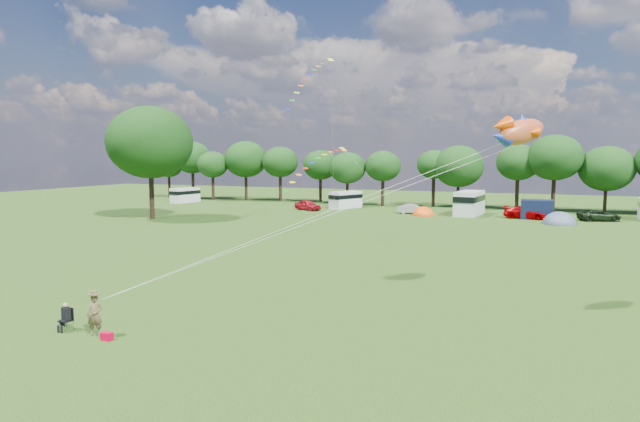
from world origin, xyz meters
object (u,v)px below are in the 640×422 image
at_px(car_a, 308,205).
at_px(tent_orange, 423,215).
at_px(car_b, 413,209).
at_px(tent_greyblue, 559,224).
at_px(campervan_a, 185,195).
at_px(fish_kite, 517,132).
at_px(big_tree, 150,142).
at_px(campervan_c, 469,202).
at_px(camp_chair, 66,314).
at_px(car_d, 599,215).
at_px(kite_flyer, 95,315).
at_px(car_c, 526,213).
at_px(campervan_b, 346,199).

xyz_separation_m(car_a, tent_orange, (16.06, -0.37, -0.68)).
bearing_deg(car_b, tent_greyblue, -112.44).
relative_size(campervan_a, fish_kite, 1.61).
xyz_separation_m(big_tree, campervan_c, (34.45, 18.31, -7.39)).
bearing_deg(campervan_c, fish_kite, -163.97).
bearing_deg(tent_greyblue, car_a, 174.20).
xyz_separation_m(car_b, camp_chair, (-3.30, -51.51, 0.09)).
relative_size(big_tree, tent_orange, 4.38).
height_order(car_d, tent_greyblue, tent_greyblue).
height_order(car_b, tent_greyblue, tent_greyblue).
distance_m(kite_flyer, camp_chair, 1.66).
bearing_deg(campervan_a, car_a, -88.31).
bearing_deg(kite_flyer, campervan_a, 96.60).
bearing_deg(kite_flyer, car_c, 46.51).
height_order(big_tree, tent_orange, big_tree).
height_order(campervan_a, tent_greyblue, campervan_a).
height_order(campervan_b, tent_greyblue, campervan_b).
bearing_deg(kite_flyer, car_a, 77.27).
bearing_deg(campervan_b, car_d, -70.94).
distance_m(car_d, fish_kite, 42.42).
bearing_deg(campervan_a, tent_orange, -85.44).
bearing_deg(car_a, car_c, -64.82).
height_order(car_b, campervan_a, campervan_a).
bearing_deg(car_c, campervan_a, 96.73).
bearing_deg(car_a, camp_chair, -143.89).
height_order(tent_greyblue, camp_chair, tent_greyblue).
distance_m(campervan_c, tent_greyblue, 11.74).
distance_m(car_b, car_c, 13.63).
bearing_deg(camp_chair, car_d, 72.11).
xyz_separation_m(car_b, tent_greyblue, (17.20, -4.25, -0.62)).
bearing_deg(car_d, kite_flyer, 136.87).
height_order(campervan_a, kite_flyer, campervan_a).
bearing_deg(tent_greyblue, fish_kite, -94.95).
distance_m(car_d, tent_orange, 19.94).
height_order(car_d, tent_orange, car_d).
relative_size(big_tree, campervan_a, 2.62).
relative_size(campervan_a, tent_orange, 1.67).
bearing_deg(car_b, car_c, -99.94).
height_order(big_tree, fish_kite, big_tree).
distance_m(camp_chair, fish_kite, 22.10).
height_order(car_b, fish_kite, fish_kite).
xyz_separation_m(big_tree, tent_orange, (29.21, 15.71, -9.00)).
bearing_deg(car_b, fish_kite, -169.35).
relative_size(car_d, tent_orange, 1.55).
bearing_deg(car_c, fish_kite, -169.67).
height_order(car_c, car_d, car_c).
relative_size(car_b, car_d, 0.76).
distance_m(campervan_b, kite_flyer, 55.83).
distance_m(campervan_b, camp_chair, 55.55).
relative_size(car_a, car_b, 1.17).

